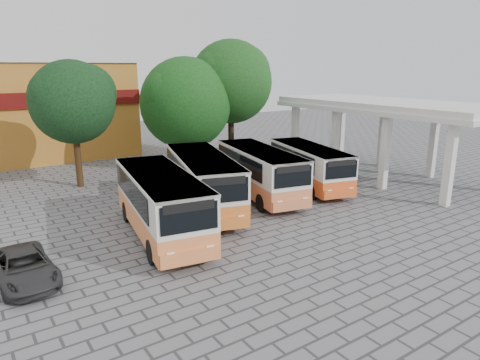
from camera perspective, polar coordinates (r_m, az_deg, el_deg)
ground at (r=22.61m, az=9.70°, el=-5.24°), size 90.00×90.00×0.00m
terminal_shelter at (r=31.93m, az=18.96°, el=9.10°), size 6.80×15.80×5.40m
shophouse_block at (r=41.51m, az=-28.94°, el=8.17°), size 20.40×10.40×8.30m
bus_far_left at (r=19.96m, az=-10.48°, el=-2.72°), size 3.85×8.69×3.02m
bus_centre_left at (r=23.29m, az=-4.97°, el=0.12°), size 4.85×9.04×3.07m
bus_centre_right at (r=25.75m, az=2.64°, el=1.39°), size 4.03×8.49×2.92m
bus_far_right at (r=28.08m, az=9.20°, el=2.10°), size 4.11×7.97×2.72m
tree_left at (r=29.47m, az=-21.36°, el=9.99°), size 5.54×5.28×8.17m
tree_middle at (r=33.60m, az=-7.15°, el=10.52°), size 7.35×7.00×8.47m
tree_right at (r=35.35m, az=-1.14°, el=13.31°), size 6.99×6.66×9.84m
parked_car at (r=17.86m, az=-26.81°, el=-10.33°), size 2.11×4.21×1.14m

